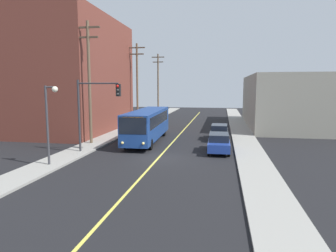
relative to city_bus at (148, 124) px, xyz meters
The scene contains 14 objects.
ground_plane 7.77m from the city_bus, 69.68° to the right, with size 120.00×120.00×0.00m, color black.
sidewalk_left 5.74m from the city_bus, 147.78° to the left, with size 2.50×90.00×0.15m, color gray.
sidewalk_right 10.44m from the city_bus, 16.45° to the left, with size 2.50×90.00×0.15m, color gray.
lane_stripe_center 8.53m from the city_bus, 71.66° to the left, with size 0.16×60.00×0.01m, color #D8CC4C.
building_left_brick 13.37m from the city_bus, 151.87° to the left, with size 10.00×17.22×13.99m.
building_right_warehouse 22.86m from the city_bus, 41.33° to the left, with size 12.00×20.96×7.16m.
city_bus is the anchor object (origin of this frame).
parked_car_blue 8.42m from the city_bus, 29.60° to the right, with size 1.86×4.42×1.62m.
parked_car_black 7.63m from the city_bus, 16.76° to the left, with size 1.89×4.43×1.62m.
utility_pole_near 7.31m from the city_bus, 152.10° to the right, with size 2.40×0.28×11.52m.
utility_pole_mid 14.53m from the city_bus, 110.13° to the left, with size 2.40×0.28×11.61m.
utility_pole_far 27.41m from the city_bus, 99.71° to the left, with size 2.40×0.28×11.58m.
traffic_signal_left_corner 7.40m from the city_bus, 113.59° to the right, with size 3.75×0.48×6.00m.
street_lamp_left 11.87m from the city_bus, 111.03° to the right, with size 0.98×0.40×5.50m.
Camera 1 is at (4.83, -22.78, 5.53)m, focal length 32.28 mm.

